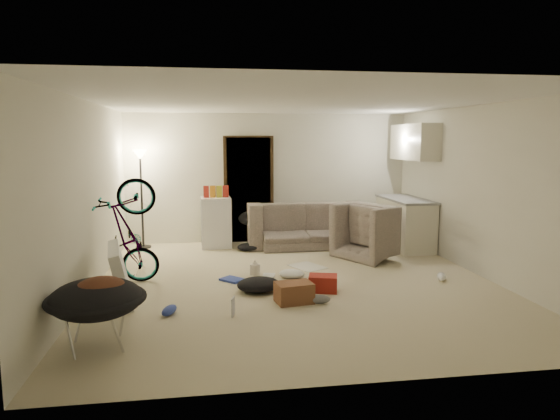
{
  "coord_description": "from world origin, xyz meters",
  "views": [
    {
      "loc": [
        -1.24,
        -6.72,
        1.99
      ],
      "look_at": [
        -0.14,
        0.6,
        0.95
      ],
      "focal_mm": 32.0,
      "sensor_mm": 36.0,
      "label": 1
    }
  ],
  "objects": [
    {
      "name": "wall_right",
      "position": [
        2.76,
        0.0,
        1.25
      ],
      "size": [
        0.02,
        6.0,
        2.5
      ],
      "primitive_type": "cube",
      "color": "silver",
      "rests_on": "floor"
    },
    {
      "name": "clothes_lump_a",
      "position": [
        -0.57,
        -0.36,
        0.09
      ],
      "size": [
        0.65,
        0.59,
        0.18
      ],
      "primitive_type": "ellipsoid",
      "rotation": [
        0.0,
        0.0,
        0.18
      ],
      "color": "black",
      "rests_on": "floor"
    },
    {
      "name": "book_blue",
      "position": [
        -0.88,
        0.2,
        0.02
      ],
      "size": [
        0.39,
        0.39,
        0.03
      ],
      "primitive_type": "cube",
      "rotation": [
        0.0,
        0.0,
        0.77
      ],
      "color": "#2E41A6",
      "rests_on": "floor"
    },
    {
      "name": "sofa",
      "position": [
        0.59,
        2.45,
        0.31
      ],
      "size": [
        2.16,
        0.87,
        0.63
      ],
      "primitive_type": "imported",
      "rotation": [
        0.0,
        0.0,
        3.15
      ],
      "color": "#353C36",
      "rests_on": "floor"
    },
    {
      "name": "floor",
      "position": [
        0.0,
        0.0,
        -0.01
      ],
      "size": [
        5.5,
        6.0,
        0.02
      ],
      "primitive_type": "cube",
      "color": "beige",
      "rests_on": "ground"
    },
    {
      "name": "shoe_4",
      "position": [
        2.08,
        -0.22,
        0.05
      ],
      "size": [
        0.22,
        0.31,
        0.11
      ],
      "primitive_type": "ellipsoid",
      "rotation": [
        0.0,
        0.0,
        1.19
      ],
      "color": "white",
      "rests_on": "floor"
    },
    {
      "name": "juicer",
      "position": [
        -0.53,
        0.49,
        0.09
      ],
      "size": [
        0.16,
        0.16,
        0.22
      ],
      "color": "silver",
      "rests_on": "floor"
    },
    {
      "name": "snack_box_3",
      "position": [
        -0.87,
        2.55,
        1.0
      ],
      "size": [
        0.12,
        0.1,
        0.3
      ],
      "primitive_type": "cube",
      "rotation": [
        0.0,
        0.0,
        -0.28
      ],
      "color": "maroon",
      "rests_on": "mini_fridge"
    },
    {
      "name": "floor_lamp",
      "position": [
        -2.4,
        2.65,
        1.31
      ],
      "size": [
        0.28,
        0.28,
        1.81
      ],
      "color": "black",
      "rests_on": "floor"
    },
    {
      "name": "hoodie",
      "position": [
        -2.24,
        -1.95,
        0.6
      ],
      "size": [
        0.61,
        0.57,
        0.22
      ],
      "primitive_type": "ellipsoid",
      "rotation": [
        0.0,
        0.0,
        0.47
      ],
      "color": "#562D1D",
      "rests_on": "saucer_chair"
    },
    {
      "name": "wall_front",
      "position": [
        0.0,
        -3.01,
        1.25
      ],
      "size": [
        5.5,
        0.02,
        2.5
      ],
      "primitive_type": "cube",
      "color": "silver",
      "rests_on": "floor"
    },
    {
      "name": "door_trim",
      "position": [
        -0.4,
        2.94,
        1.02
      ],
      "size": [
        0.97,
        0.04,
        2.1
      ],
      "primitive_type": "cube",
      "color": "#312211",
      "rests_on": "floor"
    },
    {
      "name": "book_asset",
      "position": [
        -0.97,
        -1.3,
        0.01
      ],
      "size": [
        0.25,
        0.21,
        0.02
      ],
      "primitive_type": "imported",
      "rotation": [
        0.0,
        0.0,
        1.28
      ],
      "color": "maroon",
      "rests_on": "floor"
    },
    {
      "name": "armchair",
      "position": [
        1.69,
        1.36,
        0.34
      ],
      "size": [
        1.31,
        1.36,
        0.68
      ],
      "primitive_type": "imported",
      "rotation": [
        0.0,
        0.0,
        2.08
      ],
      "color": "#353C36",
      "rests_on": "floor"
    },
    {
      "name": "clothes_lump_b",
      "position": [
        -0.47,
        2.14,
        0.07
      ],
      "size": [
        0.54,
        0.51,
        0.13
      ],
      "primitive_type": "ellipsoid",
      "rotation": [
        0.0,
        0.0,
        0.36
      ],
      "color": "black",
      "rests_on": "floor"
    },
    {
      "name": "saucer_chair",
      "position": [
        -2.29,
        -1.92,
        0.4
      ],
      "size": [
        0.94,
        0.94,
        0.67
      ],
      "color": "silver",
      "rests_on": "floor"
    },
    {
      "name": "wall_back",
      "position": [
        0.0,
        3.01,
        1.25
      ],
      "size": [
        5.5,
        0.02,
        2.5
      ],
      "primitive_type": "cube",
      "color": "silver",
      "rests_on": "floor"
    },
    {
      "name": "mini_fridge",
      "position": [
        -1.06,
        2.55,
        0.47
      ],
      "size": [
        0.56,
        0.56,
        0.93
      ],
      "primitive_type": "cube",
      "rotation": [
        0.0,
        0.0,
        0.03
      ],
      "color": "white",
      "rests_on": "floor"
    },
    {
      "name": "kitchen_uppers",
      "position": [
        2.56,
        2.0,
        1.95
      ],
      "size": [
        0.38,
        1.4,
        0.65
      ],
      "primitive_type": "cube",
      "color": "silver",
      "rests_on": "wall_right"
    },
    {
      "name": "shoe_2",
      "position": [
        -1.68,
        -1.09,
        0.05
      ],
      "size": [
        0.22,
        0.31,
        0.11
      ],
      "primitive_type": "ellipsoid",
      "rotation": [
        0.0,
        0.0,
        1.15
      ],
      "color": "#2E41A6",
      "rests_on": "floor"
    },
    {
      "name": "newspaper",
      "position": [
        0.33,
        0.82,
        0.0
      ],
      "size": [
        0.63,
        0.69,
        0.01
      ],
      "primitive_type": "cube",
      "rotation": [
        0.0,
        0.0,
        0.47
      ],
      "color": "silver",
      "rests_on": "floor"
    },
    {
      "name": "snack_box_1",
      "position": [
        -1.11,
        2.55,
        1.0
      ],
      "size": [
        0.11,
        0.09,
        0.3
      ],
      "primitive_type": "cube",
      "rotation": [
        0.0,
        0.0,
        -0.16
      ],
      "color": "orange",
      "rests_on": "mini_fridge"
    },
    {
      "name": "sofa_drape",
      "position": [
        -0.36,
        2.45,
        0.54
      ],
      "size": [
        0.63,
        0.55,
        0.28
      ],
      "primitive_type": "ellipsoid",
      "rotation": [
        0.0,
        0.0,
        0.16
      ],
      "color": "black",
      "rests_on": "sofa"
    },
    {
      "name": "drink_case_a",
      "position": [
        -0.18,
        -0.88,
        0.13
      ],
      "size": [
        0.48,
        0.38,
        0.25
      ],
      "primitive_type": "cube",
      "rotation": [
        0.0,
        0.0,
        0.17
      ],
      "color": "brown",
      "rests_on": "floor"
    },
    {
      "name": "counter_top",
      "position": [
        2.43,
        2.0,
        0.9
      ],
      "size": [
        0.64,
        1.54,
        0.04
      ],
      "primitive_type": "cube",
      "color": "gray",
      "rests_on": "kitchen_counter"
    },
    {
      "name": "drink_case_b",
      "position": [
        0.28,
        -0.48,
        0.11
      ],
      "size": [
        0.43,
        0.36,
        0.21
      ],
      "primitive_type": "cube",
      "rotation": [
        0.0,
        0.0,
        -0.27
      ],
      "color": "maroon",
      "rests_on": "floor"
    },
    {
      "name": "snack_box_2",
      "position": [
        -0.99,
        2.55,
        1.0
      ],
      "size": [
        0.11,
        0.08,
        0.3
      ],
      "primitive_type": "cube",
      "rotation": [
        0.0,
        0.0,
        0.15
      ],
      "color": "gold",
      "rests_on": "mini_fridge"
    },
    {
      "name": "bicycle",
      "position": [
        -2.3,
        0.24,
        0.4
      ],
      "size": [
        1.51,
        0.66,
        0.87
      ],
      "primitive_type": "imported",
      "rotation": [
        0.0,
        -0.17,
        1.58
      ],
      "color": "black",
      "rests_on": "floor"
    },
    {
      "name": "kitchen_counter",
      "position": [
        2.43,
        2.0,
        0.44
      ],
      "size": [
        0.6,
        1.5,
        0.88
      ],
      "primitive_type": "cube",
      "color": "silver",
      "rests_on": "floor"
    },
    {
      "name": "clothes_lump_c",
      "position": [
        -0.02,
        0.24,
        0.06
      ],
      "size": [
        0.48,
        0.45,
        0.12
      ],
      "primitive_type": "ellipsoid",
      "rotation": [
        0.0,
        0.0,
        -0.44
      ],
      "color": "silver",
      "rests_on": "floor"
    },
    {
      "name": "shoe_3",
      "position": [
        0.11,
        -0.96,
        0.05
      ],
      "size": [
        0.3,
        0.16,
        0.11
      ],
      "primitive_type": "ellipsoid",
      "rotation": [
        0.0,
        0.0,
        -0.14
      ],
      "color": "slate",
      "rests_on": "floor"
    },
    {
      "name": "wall_left",
      "position": [
        -2.76,
        0.0,
        1.25
      ],
      "size": [
        0.02,
        6.0,
        2.5
      ],
      "primitive_type": "cube",
      "color": "silver",
      "rests_on": "floor"
    },
    {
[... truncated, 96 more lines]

